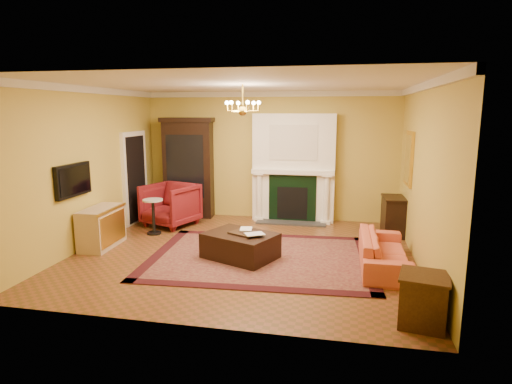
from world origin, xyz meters
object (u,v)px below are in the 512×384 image
(commode, at_px, (101,227))
(wingback_armchair, at_px, (170,203))
(coral_sofa, at_px, (384,246))
(console_table, at_px, (393,217))
(leather_ottoman, at_px, (240,245))
(pedestal_table, at_px, (153,214))
(end_table, at_px, (423,301))
(china_cabinet, at_px, (189,170))

(commode, bearing_deg, wingback_armchair, 66.38)
(coral_sofa, bearing_deg, console_table, -9.85)
(leather_ottoman, bearing_deg, pedestal_table, 175.79)
(commode, height_order, console_table, console_table)
(wingback_armchair, relative_size, coral_sofa, 0.55)
(pedestal_table, relative_size, leather_ottoman, 0.64)
(commode, height_order, end_table, commode)
(china_cabinet, bearing_deg, coral_sofa, -37.88)
(pedestal_table, xyz_separation_m, leather_ottoman, (2.14, -1.12, -0.20))
(pedestal_table, height_order, coral_sofa, pedestal_table)
(console_table, bearing_deg, china_cabinet, 167.95)
(china_cabinet, distance_m, wingback_armchair, 1.12)
(wingback_armchair, bearing_deg, leather_ottoman, -21.91)
(pedestal_table, height_order, console_table, console_table)
(leather_ottoman, bearing_deg, commode, -159.10)
(pedestal_table, relative_size, console_table, 0.95)
(wingback_armchair, distance_m, pedestal_table, 0.74)
(wingback_armchair, bearing_deg, china_cabinet, 102.32)
(coral_sofa, bearing_deg, pedestal_table, 76.78)
(china_cabinet, bearing_deg, end_table, -50.86)
(commode, bearing_deg, china_cabinet, 70.95)
(console_table, distance_m, leather_ottoman, 3.43)
(leather_ottoman, bearing_deg, console_table, 59.45)
(end_table, relative_size, leather_ottoman, 0.52)
(coral_sofa, distance_m, end_table, 1.95)
(commode, relative_size, leather_ottoman, 0.87)
(china_cabinet, bearing_deg, pedestal_table, -102.60)
(console_table, bearing_deg, pedestal_table, -172.57)
(end_table, bearing_deg, console_table, 89.12)
(china_cabinet, relative_size, leather_ottoman, 1.96)
(pedestal_table, xyz_separation_m, commode, (-0.60, -1.00, -0.05))
(china_cabinet, bearing_deg, wingback_armchair, -103.37)
(commode, distance_m, end_table, 5.81)
(wingback_armchair, bearing_deg, coral_sofa, -2.09)
(pedestal_table, height_order, commode, commode)
(console_table, height_order, leather_ottoman, console_table)
(china_cabinet, relative_size, wingback_armchair, 2.19)
(wingback_armchair, height_order, console_table, wingback_armchair)
(commode, xyz_separation_m, leather_ottoman, (2.74, -0.12, -0.15))
(leather_ottoman, bearing_deg, end_table, -11.55)
(wingback_armchair, xyz_separation_m, commode, (-0.67, -1.73, -0.14))
(pedestal_table, bearing_deg, china_cabinet, 83.24)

